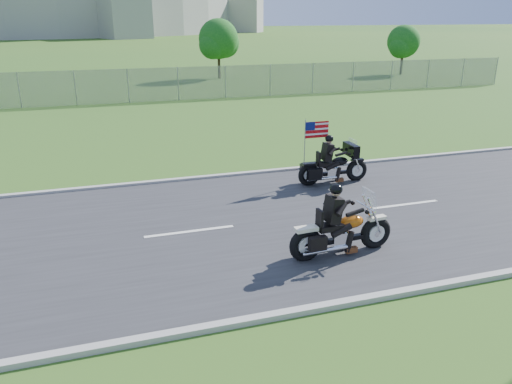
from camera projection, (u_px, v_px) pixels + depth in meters
name	position (u px, v px, depth m)	size (l,w,h in m)	color
ground	(267.00, 223.00, 12.77)	(420.00, 420.00, 0.00)	#265119
road	(267.00, 223.00, 12.76)	(120.00, 8.00, 0.04)	#28282B
curb_north	(227.00, 175.00, 16.38)	(120.00, 0.18, 0.12)	#9E9B93
curb_south	(338.00, 304.00, 9.11)	(120.00, 0.18, 0.12)	#9E9B93
fence	(75.00, 88.00, 28.96)	(60.00, 0.03, 2.00)	gray
tree_fence_near	(219.00, 41.00, 40.44)	(3.52, 3.28, 4.75)	#382316
tree_fence_far	(404.00, 43.00, 43.30)	(3.08, 2.87, 4.20)	#382316
motorcycle_lead	(340.00, 233.00, 10.92)	(2.53, 0.69, 1.70)	black
motorcycle_follow	(333.00, 167.00, 15.58)	(2.35, 0.77, 1.97)	black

